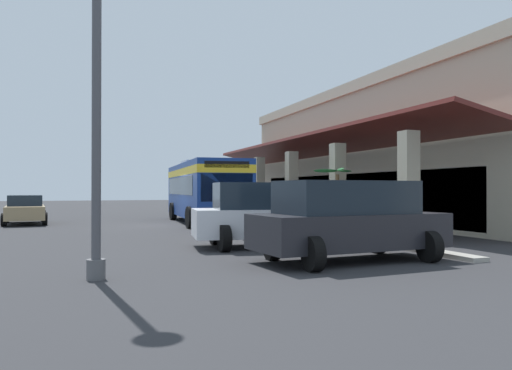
% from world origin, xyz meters
% --- Properties ---
extents(ground, '(120.00, 120.00, 0.00)m').
position_xyz_m(ground, '(0.00, 8.00, 0.00)').
color(ground, '#2D2D30').
extents(curb_strip, '(30.25, 0.50, 0.12)m').
position_xyz_m(curb_strip, '(-0.08, 5.24, 0.06)').
color(curb_strip, '#9E998E').
rests_on(curb_strip, ground).
extents(plaza_building, '(25.51, 13.60, 7.49)m').
position_xyz_m(plaza_building, '(-0.08, 14.86, 3.75)').
color(plaza_building, '#B2A88E').
rests_on(plaza_building, ground).
extents(transit_bus, '(11.35, 3.28, 3.34)m').
position_xyz_m(transit_bus, '(-1.32, 2.39, 1.85)').
color(transit_bus, navy).
rests_on(transit_bus, ground).
extents(parked_sedan_tan, '(4.53, 2.25, 1.47)m').
position_xyz_m(parked_sedan_tan, '(-3.53, -6.43, 0.75)').
color(parked_sedan_tan, '#9E845B').
rests_on(parked_sedan_tan, ground).
extents(parked_suv_white, '(3.12, 5.01, 1.97)m').
position_xyz_m(parked_suv_white, '(10.18, 1.71, 1.02)').
color(parked_suv_white, silver).
rests_on(parked_suv_white, ground).
extents(parked_suv_charcoal, '(3.00, 4.96, 1.97)m').
position_xyz_m(parked_suv_charcoal, '(13.75, 2.36, 1.02)').
color(parked_suv_charcoal, '#232328').
rests_on(parked_suv_charcoal, ground).
extents(pedestrian, '(0.49, 0.55, 1.61)m').
position_xyz_m(pedestrian, '(7.37, 1.70, 0.89)').
color(pedestrian, '#726651').
rests_on(pedestrian, ground).
extents(potted_palm, '(1.82, 1.79, 2.68)m').
position_xyz_m(potted_palm, '(5.82, 6.39, 0.64)').
color(potted_palm, '#4C4742').
rests_on(potted_palm, ground).
extents(lot_light_pole, '(0.60, 0.60, 7.48)m').
position_xyz_m(lot_light_pole, '(14.31, -3.56, 4.01)').
color(lot_light_pole, '#59595B').
rests_on(lot_light_pole, ground).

